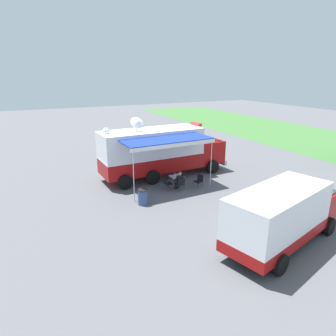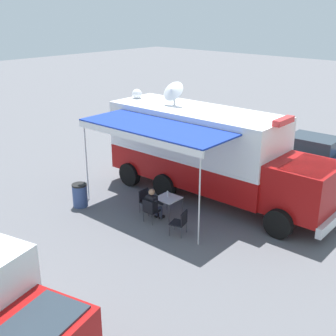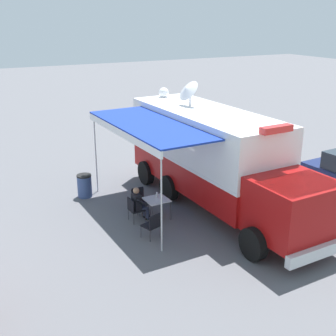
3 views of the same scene
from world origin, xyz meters
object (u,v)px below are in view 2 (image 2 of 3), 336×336
seated_responder (154,204)px  folding_table (168,199)px  folding_chair_at_table (150,209)px  folding_chair_beside_table (146,199)px  command_truck (210,151)px  trash_bin (80,195)px  folding_chair_spare_by_truck (181,221)px  water_bottle (168,194)px  car_behind_truck (314,156)px

seated_responder → folding_table: bearing=167.1°
folding_chair_at_table → folding_chair_beside_table: (-0.51, -0.72, 0.00)m
folding_chair_at_table → seated_responder: seated_responder is taller
folding_table → seated_responder: seated_responder is taller
command_truck → trash_bin: bearing=-37.4°
folding_chair_beside_table → folding_chair_spare_by_truck: (0.47, 2.12, 0.00)m
folding_table → water_bottle: (-0.07, -0.09, 0.16)m
folding_table → folding_chair_spare_by_truck: size_ratio=0.95×
seated_responder → trash_bin: 3.11m
folding_chair_at_table → folding_chair_spare_by_truck: (-0.04, 1.40, 0.00)m
trash_bin → folding_chair_beside_table: bearing=121.5°
folding_chair_spare_by_truck → trash_bin: bearing=-78.5°
command_truck → folding_table: bearing=-0.5°
folding_chair_at_table → seated_responder: 0.23m
command_truck → folding_chair_at_table: size_ratio=10.99×
command_truck → car_behind_truck: (-5.25, 2.01, -1.06)m
trash_bin → car_behind_truck: 10.61m
water_bottle → folding_chair_spare_by_truck: (0.83, 1.35, -0.32)m
command_truck → folding_chair_beside_table: bearing=-18.0°
command_truck → folding_chair_beside_table: (2.69, -0.87, -1.43)m
folding_table → trash_bin: (1.65, -3.07, -0.22)m
car_behind_truck → folding_chair_spare_by_truck: bearing=-5.2°
water_bottle → folding_chair_at_table: (0.87, -0.05, -0.32)m
folding_chair_at_table → trash_bin: bearing=-73.9°
command_truck → folding_chair_at_table: 3.50m
folding_chair_at_table → water_bottle: bearing=176.9°
water_bottle → folding_chair_at_table: water_bottle is taller
folding_table → folding_chair_at_table: size_ratio=0.95×
folding_chair_at_table → trash_bin: (0.85, -2.94, -0.06)m
folding_table → folding_chair_at_table: bearing=-9.5°
folding_table → water_bottle: water_bottle is taller
trash_bin → folding_chair_at_table: bearing=106.1°
folding_chair_at_table → folding_chair_spare_by_truck: bearing=91.5°
command_truck → folding_chair_at_table: (3.20, -0.15, -1.43)m
folding_chair_beside_table → car_behind_truck: size_ratio=0.20×
water_bottle → folding_chair_beside_table: water_bottle is taller
folding_chair_at_table → car_behind_truck: size_ratio=0.20×
water_bottle → seated_responder: size_ratio=0.18×
folding_table → folding_chair_at_table: 0.83m
folding_table → car_behind_truck: bearing=165.1°
command_truck → water_bottle: bearing=-2.6°
seated_responder → folding_chair_spare_by_truck: bearing=83.8°
command_truck → car_behind_truck: command_truck is taller
seated_responder → command_truck: bearing=177.0°
command_truck → folding_table: command_truck is taller
folding_table → trash_bin: size_ratio=0.91×
trash_bin → command_truck: bearing=142.6°
water_bottle → folding_table: bearing=52.1°
folding_table → trash_bin: bearing=-61.8°
seated_responder → car_behind_truck: 8.54m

